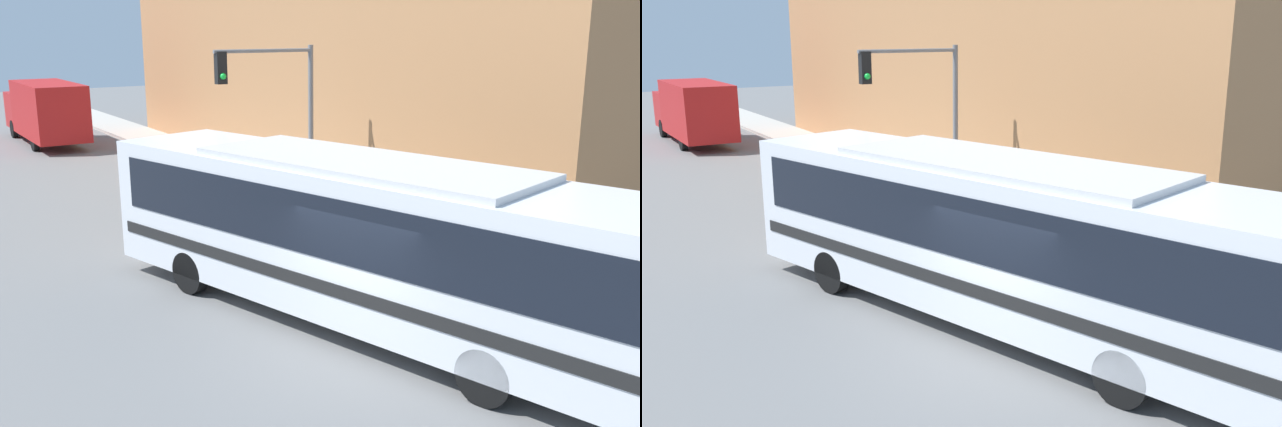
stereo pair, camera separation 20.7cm
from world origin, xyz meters
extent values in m
plane|color=slate|center=(0.00, 0.00, 0.00)|extent=(120.00, 120.00, 0.00)
cube|color=#B7B2A8|center=(5.72, 20.00, 0.08)|extent=(2.45, 70.00, 0.15)
cube|color=#B27A4C|center=(9.95, 15.22, 5.94)|extent=(6.00, 28.45, 11.88)
cube|color=silver|center=(1.10, 1.17, 1.72)|extent=(5.68, 12.28, 2.67)
cube|color=black|center=(1.10, 1.17, 2.21)|extent=(5.47, 11.36, 1.10)
cube|color=black|center=(1.10, 1.17, 1.14)|extent=(5.59, 11.83, 0.24)
cube|color=silver|center=(1.10, 1.17, 3.11)|extent=(4.05, 7.01, 0.16)
cylinder|color=black|center=(1.22, 5.08, 0.46)|extent=(0.51, 0.96, 0.92)
cylinder|color=black|center=(-1.00, 4.46, 0.46)|extent=(0.51, 0.96, 0.92)
cylinder|color=black|center=(3.09, -1.71, 0.46)|extent=(0.51, 0.96, 0.92)
cylinder|color=black|center=(0.86, -2.32, 0.46)|extent=(0.51, 0.96, 0.92)
cube|color=#B21919|center=(1.14, 26.50, 1.73)|extent=(2.32, 6.10, 2.55)
cube|color=#B21919|center=(1.14, 30.74, 1.35)|extent=(2.20, 2.37, 1.80)
cylinder|color=black|center=(0.13, 30.32, 0.45)|extent=(0.25, 0.90, 0.90)
cylinder|color=black|center=(0.13, 25.36, 0.45)|extent=(0.25, 0.90, 0.90)
cylinder|color=gold|center=(5.10, 3.57, 0.41)|extent=(0.24, 0.24, 0.52)
sphere|color=gold|center=(5.10, 3.57, 0.74)|extent=(0.23, 0.23, 0.23)
cylinder|color=gold|center=(5.10, 3.44, 0.44)|extent=(0.11, 0.14, 0.11)
cylinder|color=slate|center=(5.25, 9.58, 2.58)|extent=(0.16, 0.16, 4.87)
cylinder|color=slate|center=(3.65, 9.58, 4.87)|extent=(3.20, 0.11, 0.11)
cube|color=black|center=(2.25, 9.58, 4.42)|extent=(0.30, 0.24, 0.90)
sphere|color=#19D83F|center=(2.25, 9.44, 4.19)|extent=(0.18, 0.18, 0.18)
cylinder|color=slate|center=(5.10, 8.23, 0.68)|extent=(0.06, 0.06, 1.05)
cylinder|color=#4C4C51|center=(5.10, 8.23, 1.31)|extent=(0.14, 0.14, 0.22)
camera|label=1|loc=(-6.49, -9.12, 5.51)|focal=40.00mm
camera|label=2|loc=(-6.32, -9.23, 5.51)|focal=40.00mm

